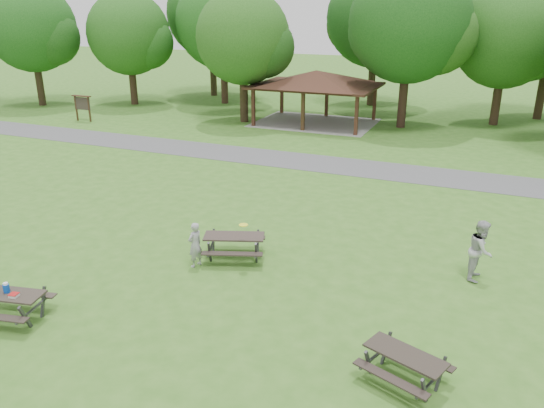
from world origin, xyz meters
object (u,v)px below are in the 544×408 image
at_px(frisbee_catcher, 481,250).
at_px(picnic_table_middle, 234,241).
at_px(frisbee_thrower, 195,245).
at_px(picnic_table_near, 1,295).

bearing_deg(frisbee_catcher, picnic_table_middle, 108.57).
xyz_separation_m(picnic_table_middle, frisbee_thrower, (-0.91, -1.00, 0.13)).
distance_m(picnic_table_near, picnic_table_middle, 7.06).
relative_size(picnic_table_near, picnic_table_middle, 0.89).
bearing_deg(picnic_table_near, frisbee_catcher, 32.44).
height_order(picnic_table_middle, frisbee_thrower, frisbee_thrower).
xyz_separation_m(frisbee_thrower, frisbee_catcher, (8.53, 2.70, 0.20)).
distance_m(picnic_table_middle, frisbee_thrower, 1.36).
height_order(picnic_table_middle, frisbee_catcher, frisbee_catcher).
bearing_deg(picnic_table_middle, frisbee_thrower, -132.20).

